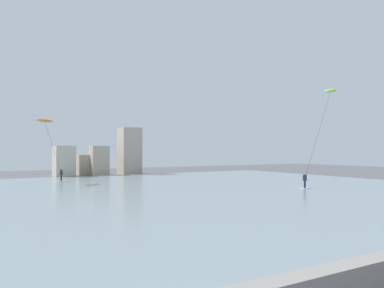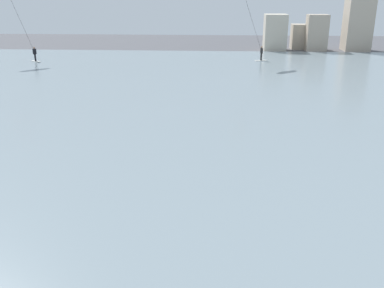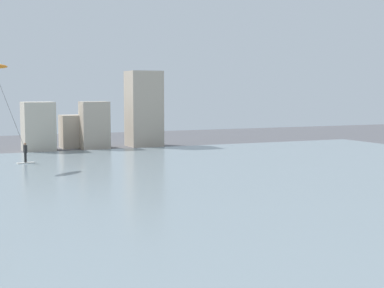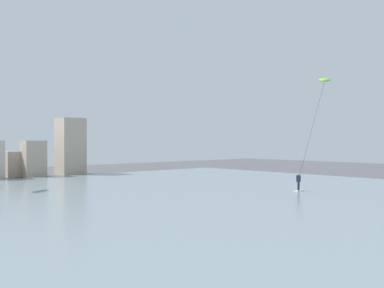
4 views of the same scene
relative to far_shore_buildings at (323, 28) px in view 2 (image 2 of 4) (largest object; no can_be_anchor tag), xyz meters
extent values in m
cube|color=gray|center=(-13.34, -28.44, -2.93)|extent=(84.00, 52.00, 0.10)
cube|color=beige|center=(-6.51, -0.44, -0.60)|extent=(2.95, 3.15, 4.77)
cube|color=#B7A893|center=(-2.21, 1.27, -1.30)|extent=(3.60, 2.43, 3.37)
cube|color=#B7A893|center=(-0.99, -0.69, -0.60)|extent=(2.74, 2.19, 4.76)
cube|color=#B7A893|center=(4.50, 0.02, 0.97)|extent=(3.36, 3.20, 7.90)
cube|color=silver|center=(-34.94, -12.79, -2.85)|extent=(1.38, 1.19, 0.06)
cylinder|color=black|center=(-34.94, -12.79, -2.43)|extent=(0.20, 0.20, 0.78)
cube|color=black|center=(-34.94, -12.79, -1.74)|extent=(0.38, 0.40, 0.60)
sphere|color=#9E7051|center=(-34.94, -12.79, -1.33)|extent=(0.20, 0.20, 0.20)
cylinder|color=#333333|center=(-36.06, -12.83, 1.47)|extent=(2.26, 0.11, 6.53)
cube|color=silver|center=(-9.18, -10.59, -2.85)|extent=(1.46, 0.72, 0.06)
cylinder|color=black|center=(-9.18, -10.59, -2.43)|extent=(0.20, 0.20, 0.78)
cube|color=black|center=(-9.18, -10.59, -1.74)|extent=(0.29, 0.38, 0.60)
sphere|color=#9E7051|center=(-9.18, -10.59, -1.33)|extent=(0.20, 0.20, 0.20)
cylinder|color=#333333|center=(-10.38, -11.58, 1.39)|extent=(2.44, 2.00, 6.37)
camera|label=1|loc=(-20.59, -61.79, 1.18)|focal=36.12mm
camera|label=2|loc=(-14.02, -60.88, 4.78)|focal=40.14mm
camera|label=3|loc=(-15.73, -58.42, 2.98)|focal=54.81mm
camera|label=4|loc=(-23.40, -56.34, 1.67)|focal=40.47mm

